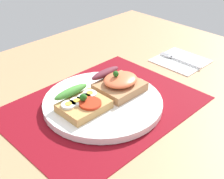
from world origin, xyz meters
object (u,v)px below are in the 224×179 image
(sandwich_egg_tomato, at_px, (82,103))
(sandwich_salmon, at_px, (118,83))
(napkin, at_px, (181,60))
(fork, at_px, (179,60))
(plate, at_px, (103,103))

(sandwich_egg_tomato, distance_m, sandwich_salmon, 0.11)
(sandwich_salmon, relative_size, napkin, 0.76)
(napkin, xyz_separation_m, fork, (-0.01, 0.00, 0.00))
(plate, bearing_deg, sandwich_salmon, 5.90)
(sandwich_salmon, bearing_deg, sandwich_egg_tomato, 179.81)
(sandwich_salmon, height_order, napkin, sandwich_salmon)
(fork, bearing_deg, plate, -177.87)
(napkin, bearing_deg, fork, 162.49)
(sandwich_egg_tomato, xyz_separation_m, sandwich_salmon, (0.11, -0.00, 0.00))
(plate, distance_m, sandwich_egg_tomato, 0.06)
(sandwich_egg_tomato, height_order, fork, sandwich_egg_tomato)
(sandwich_egg_tomato, height_order, napkin, sandwich_egg_tomato)
(sandwich_egg_tomato, xyz_separation_m, fork, (0.38, 0.01, -0.03))
(plate, bearing_deg, napkin, 1.69)
(sandwich_salmon, bearing_deg, plate, -174.10)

